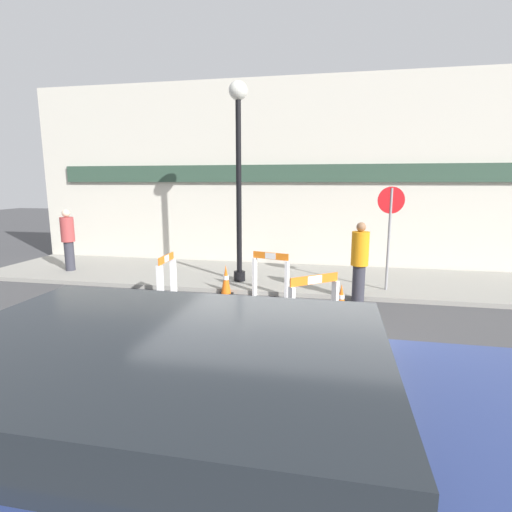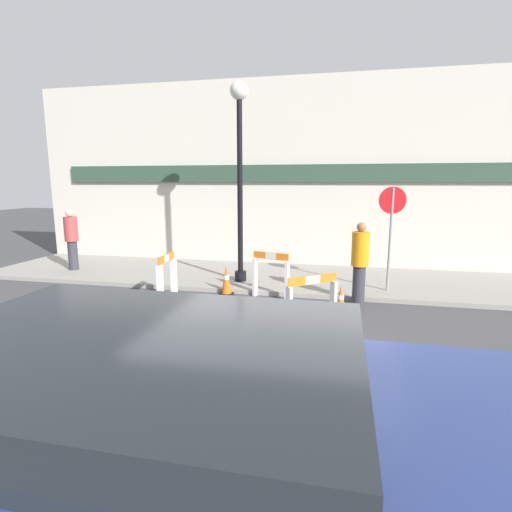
{
  "view_description": "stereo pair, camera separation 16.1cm",
  "coord_description": "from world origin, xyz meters",
  "px_view_note": "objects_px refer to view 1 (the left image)",
  "views": [
    {
      "loc": [
        0.49,
        -4.15,
        2.56
      ],
      "look_at": [
        -1.14,
        4.06,
        1.0
      ],
      "focal_mm": 28.0,
      "sensor_mm": 36.0,
      "label": 1
    },
    {
      "loc": [
        0.65,
        -4.12,
        2.56
      ],
      "look_at": [
        -1.14,
        4.06,
        1.0
      ],
      "focal_mm": 28.0,
      "sensor_mm": 36.0,
      "label": 2
    }
  ],
  "objects_px": {
    "stop_sign": "(390,222)",
    "person_pedestrian": "(68,238)",
    "parked_car_1": "(165,473)",
    "person_worker": "(360,261)",
    "streetlamp_post": "(239,155)"
  },
  "relations": [
    {
      "from": "person_pedestrian",
      "to": "person_worker",
      "type": "bearing_deg",
      "value": -163.88
    },
    {
      "from": "person_pedestrian",
      "to": "stop_sign",
      "type": "bearing_deg",
      "value": -156.73
    },
    {
      "from": "parked_car_1",
      "to": "person_pedestrian",
      "type": "bearing_deg",
      "value": 128.79
    },
    {
      "from": "streetlamp_post",
      "to": "parked_car_1",
      "type": "xyz_separation_m",
      "value": [
        1.45,
        -7.73,
        -2.18
      ]
    },
    {
      "from": "stop_sign",
      "to": "person_pedestrian",
      "type": "bearing_deg",
      "value": -11.41
    },
    {
      "from": "streetlamp_post",
      "to": "person_pedestrian",
      "type": "relative_size",
      "value": 2.78
    },
    {
      "from": "person_worker",
      "to": "streetlamp_post",
      "type": "bearing_deg",
      "value": -39.2
    },
    {
      "from": "person_worker",
      "to": "person_pedestrian",
      "type": "xyz_separation_m",
      "value": [
        -7.8,
        1.36,
        0.08
      ]
    },
    {
      "from": "stop_sign",
      "to": "parked_car_1",
      "type": "height_order",
      "value": "stop_sign"
    },
    {
      "from": "stop_sign",
      "to": "person_worker",
      "type": "height_order",
      "value": "stop_sign"
    },
    {
      "from": "stop_sign",
      "to": "parked_car_1",
      "type": "xyz_separation_m",
      "value": [
        -2.07,
        -7.57,
        -0.68
      ]
    },
    {
      "from": "streetlamp_post",
      "to": "person_pedestrian",
      "type": "height_order",
      "value": "streetlamp_post"
    },
    {
      "from": "stop_sign",
      "to": "parked_car_1",
      "type": "relative_size",
      "value": 0.57
    },
    {
      "from": "person_worker",
      "to": "person_pedestrian",
      "type": "bearing_deg",
      "value": -27.7
    },
    {
      "from": "stop_sign",
      "to": "parked_car_1",
      "type": "distance_m",
      "value": 7.88
    }
  ]
}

